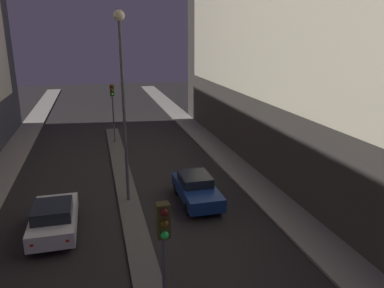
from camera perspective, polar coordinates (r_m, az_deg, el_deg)
median_strip at (r=21.97m, az=-9.96°, el=-7.08°), size 1.11×30.01×0.12m
traffic_light_near at (r=9.64m, az=-4.29°, el=-15.90°), size 0.32×0.42×4.73m
traffic_light_mid at (r=30.97m, az=-12.02°, el=6.50°), size 0.32×0.42×4.73m
street_lamp at (r=18.98m, az=-10.58°, el=9.83°), size 0.53×0.53×9.71m
car_left_lane at (r=18.22m, az=-20.29°, el=-10.55°), size 1.94×4.22×1.54m
car_right_lane at (r=20.17m, az=0.68°, el=-6.85°), size 1.83×4.36×1.47m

